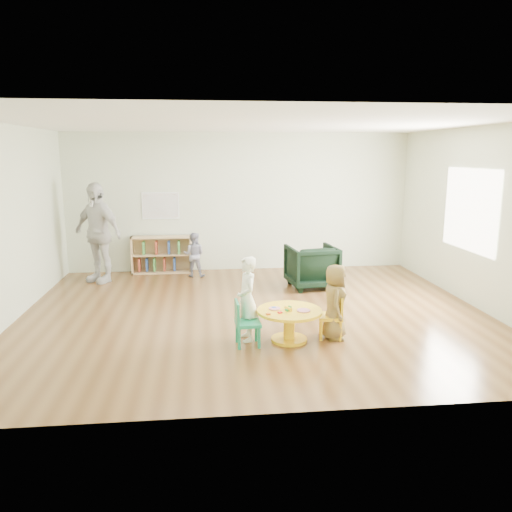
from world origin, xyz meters
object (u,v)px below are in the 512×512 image
at_px(kid_chair_left, 244,322).
at_px(toddler, 194,255).
at_px(activity_table, 289,319).
at_px(adult_caretaker, 97,233).
at_px(child_left, 247,299).
at_px(armchair, 312,266).
at_px(child_right, 335,302).
at_px(kid_chair_right, 334,315).
at_px(bookshelf, 161,255).

relative_size(kid_chair_left, toddler, 0.67).
distance_m(activity_table, adult_caretaker, 4.62).
bearing_deg(child_left, armchair, 142.00).
bearing_deg(child_left, adult_caretaker, -151.73).
bearing_deg(toddler, child_right, 128.90).
xyz_separation_m(kid_chair_left, child_left, (0.05, 0.20, 0.24)).
height_order(kid_chair_right, child_right, child_right).
relative_size(activity_table, toddler, 0.96).
xyz_separation_m(armchair, toddler, (-2.12, 1.03, 0.05)).
relative_size(kid_chair_right, toddler, 0.66).
relative_size(armchair, child_right, 0.86).
xyz_separation_m(armchair, child_right, (-0.25, -2.55, 0.11)).
xyz_separation_m(kid_chair_right, child_left, (-1.14, 0.05, 0.24)).
relative_size(kid_chair_right, bookshelf, 0.48).
bearing_deg(kid_chair_right, activity_table, 105.98).
height_order(kid_chair_right, bookshelf, bookshelf).
xyz_separation_m(kid_chair_left, kid_chair_right, (1.19, 0.15, -0.00)).
bearing_deg(child_left, activity_table, 71.06).
xyz_separation_m(activity_table, armchair, (0.85, 2.58, 0.10)).
distance_m(bookshelf, child_left, 4.19).
distance_m(kid_chair_right, armchair, 2.55).
distance_m(activity_table, kid_chair_left, 0.60).
bearing_deg(kid_chair_right, adult_caretaker, 58.75).
relative_size(armchair, toddler, 0.97).
bearing_deg(kid_chair_left, child_left, 162.84).
bearing_deg(armchair, kid_chair_left, 54.89).
height_order(bookshelf, adult_caretaker, adult_caretaker).
distance_m(armchair, toddler, 2.36).
bearing_deg(toddler, kid_chair_right, 128.99).
xyz_separation_m(child_left, adult_caretaker, (-2.51, 3.32, 0.38)).
bearing_deg(adult_caretaker, bookshelf, 64.58).
distance_m(kid_chair_left, child_left, 0.31).
xyz_separation_m(bookshelf, toddler, (0.67, -0.43, 0.07)).
relative_size(activity_table, armchair, 0.99).
relative_size(kid_chair_right, armchair, 0.68).
bearing_deg(toddler, activity_table, 120.69).
bearing_deg(bookshelf, armchair, -27.62).
height_order(armchair, child_right, child_right).
bearing_deg(kid_chair_left, kid_chair_right, 94.62).
bearing_deg(adult_caretaker, kid_chair_left, -19.85).
distance_m(bookshelf, toddler, 0.80).
distance_m(kid_chair_right, toddler, 4.03).
bearing_deg(activity_table, child_right, 2.79).
height_order(kid_chair_left, bookshelf, bookshelf).
bearing_deg(kid_chair_left, armchair, 149.25).
distance_m(bookshelf, armchair, 3.15).
bearing_deg(activity_table, armchair, 71.67).
xyz_separation_m(child_right, toddler, (-1.87, 3.58, -0.06)).
bearing_deg(kid_chair_right, armchair, 5.81).
bearing_deg(activity_table, kid_chair_left, -170.26).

